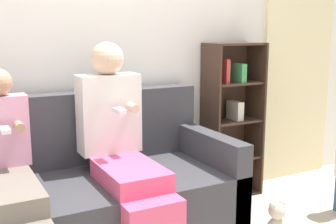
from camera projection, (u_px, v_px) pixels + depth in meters
name	position (u px, v px, depth m)	size (l,w,h in m)	color
back_wall	(74.00, 40.00, 2.84)	(10.00, 0.06, 2.55)	silver
curtain_panel	(298.00, 51.00, 3.76)	(0.77, 0.04, 2.31)	beige
couch	(67.00, 205.00, 2.54)	(2.08, 0.85, 0.94)	#38383D
adult_seated	(123.00, 146.00, 2.54)	(0.39, 0.81, 1.27)	#DB4C75
child_seated	(12.00, 180.00, 2.22)	(0.30, 0.81, 1.13)	#70665B
bookshelf	(230.00, 118.00, 3.41)	(0.46, 0.27, 1.24)	#3D281E
teddy_bear	(276.00, 224.00, 2.66)	(0.14, 0.12, 0.29)	beige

